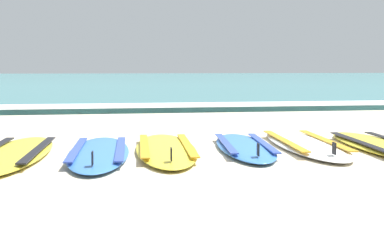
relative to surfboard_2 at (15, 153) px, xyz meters
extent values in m
plane|color=beige|center=(2.14, -0.17, -0.04)|extent=(80.00, 80.00, 0.00)
cube|color=teal|center=(2.14, 34.93, 0.01)|extent=(80.00, 60.00, 0.10)
cube|color=white|center=(2.14, 5.61, 0.02)|extent=(80.00, 1.36, 0.11)
ellipsoid|color=yellow|center=(0.00, 0.00, 0.00)|extent=(0.80, 2.55, 0.07)
cube|color=black|center=(0.23, -0.01, 0.04)|extent=(0.21, 1.76, 0.01)
ellipsoid|color=#3875CC|center=(0.80, -0.09, 0.00)|extent=(0.73, 2.37, 0.07)
cube|color=#334CB2|center=(0.59, -0.07, 0.04)|extent=(0.19, 1.64, 0.01)
cube|color=#334CB2|center=(1.01, -0.10, 0.04)|extent=(0.19, 1.64, 0.01)
cube|color=black|center=(0.74, -1.00, 0.09)|extent=(0.02, 0.09, 0.11)
ellipsoid|color=yellow|center=(1.48, 0.05, 0.00)|extent=(0.79, 2.47, 0.07)
cube|color=gold|center=(1.26, 0.06, 0.04)|extent=(0.21, 1.70, 0.01)
cube|color=gold|center=(1.69, 0.03, 0.04)|extent=(0.21, 1.70, 0.01)
cube|color=black|center=(1.41, -0.90, 0.09)|extent=(0.02, 0.09, 0.11)
ellipsoid|color=#3875CC|center=(2.31, 0.08, 0.00)|extent=(0.80, 2.23, 0.07)
cube|color=#334CB2|center=(2.11, 0.10, 0.04)|extent=(0.25, 1.53, 0.01)
cube|color=#334CB2|center=(2.50, 0.05, 0.04)|extent=(0.25, 1.53, 0.01)
cube|color=black|center=(2.21, -0.77, 0.09)|extent=(0.02, 0.09, 0.11)
ellipsoid|color=white|center=(3.01, 0.17, 0.00)|extent=(0.86, 2.56, 0.07)
cube|color=gold|center=(2.78, 0.19, 0.04)|extent=(0.25, 1.76, 0.01)
cube|color=gold|center=(3.23, 0.15, 0.04)|extent=(0.25, 1.76, 0.01)
cube|color=black|center=(2.92, -0.81, 0.09)|extent=(0.02, 0.09, 0.11)
ellipsoid|color=yellow|center=(3.74, -0.07, 0.00)|extent=(0.81, 2.40, 0.07)
cube|color=black|center=(3.53, -0.05, 0.04)|extent=(0.24, 1.65, 0.01)
camera|label=1|loc=(0.76, -5.63, 0.83)|focal=53.00mm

